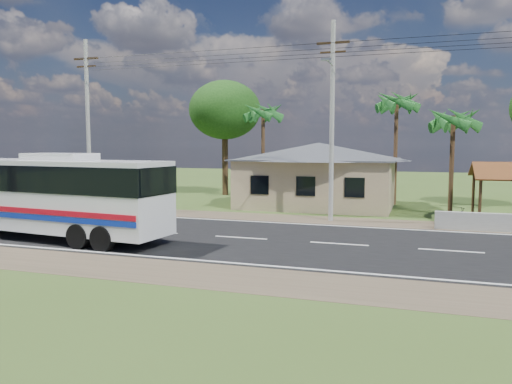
# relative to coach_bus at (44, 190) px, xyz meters

# --- Properties ---
(ground) EXTENTS (120.00, 120.00, 0.00)m
(ground) POSITION_rel_coach_bus_xyz_m (8.51, 2.82, -2.23)
(ground) COLOR #354D1B
(ground) RESTS_ON ground
(road) EXTENTS (120.00, 16.00, 0.03)m
(road) POSITION_rel_coach_bus_xyz_m (8.51, 2.82, -2.22)
(road) COLOR black
(road) RESTS_ON ground
(house) EXTENTS (12.40, 10.00, 5.00)m
(house) POSITION_rel_coach_bus_xyz_m (9.51, 15.82, 0.41)
(house) COLOR tan
(house) RESTS_ON ground
(concrete_barrier) EXTENTS (7.00, 0.30, 0.90)m
(concrete_barrier) POSITION_rel_coach_bus_xyz_m (20.51, 8.42, -1.78)
(concrete_barrier) COLOR #9E9E99
(concrete_barrier) RESTS_ON ground
(utility_poles) EXTENTS (32.80, 2.22, 11.00)m
(utility_poles) POSITION_rel_coach_bus_xyz_m (11.18, 9.31, 3.54)
(utility_poles) COLOR #9E9E99
(utility_poles) RESTS_ON ground
(palm_near) EXTENTS (2.80, 2.80, 6.70)m
(palm_near) POSITION_rel_coach_bus_xyz_m (18.01, 13.82, 3.48)
(palm_near) COLOR #47301E
(palm_near) RESTS_ON ground
(palm_mid) EXTENTS (2.80, 2.80, 8.20)m
(palm_mid) POSITION_rel_coach_bus_xyz_m (14.51, 18.32, 4.93)
(palm_mid) COLOR #47301E
(palm_mid) RESTS_ON ground
(palm_far) EXTENTS (2.80, 2.80, 7.70)m
(palm_far) POSITION_rel_coach_bus_xyz_m (4.51, 18.82, 4.45)
(palm_far) COLOR #47301E
(palm_far) RESTS_ON ground
(tree_behind_house) EXTENTS (6.00, 6.00, 9.61)m
(tree_behind_house) POSITION_rel_coach_bus_xyz_m (0.51, 20.82, 4.89)
(tree_behind_house) COLOR #47301E
(tree_behind_house) RESTS_ON ground
(coach_bus) EXTENTS (12.75, 3.89, 3.90)m
(coach_bus) POSITION_rel_coach_bus_xyz_m (0.00, 0.00, 0.00)
(coach_bus) COLOR silver
(coach_bus) RESTS_ON ground
(motorcycle) EXTENTS (1.85, 1.06, 0.92)m
(motorcycle) POSITION_rel_coach_bus_xyz_m (18.00, 10.16, -1.77)
(motorcycle) COLOR black
(motorcycle) RESTS_ON ground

